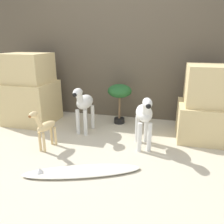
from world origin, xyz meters
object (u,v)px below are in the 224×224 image
Objects in this scene: zebra_right at (144,116)px; potted_palm_front at (120,93)px; surfboard at (81,171)px; giraffe_figurine at (45,127)px; zebra_left at (84,104)px.

zebra_right reaches higher than potted_palm_front.
zebra_right reaches higher than surfboard.
giraffe_figurine reaches higher than surfboard.
zebra_left is at bearing 161.64° from zebra_right.
surfboard is at bearing -71.46° from zebra_left.
zebra_left is at bearing 66.36° from giraffe_figurine.
zebra_left is 1.29× the size of giraffe_figurine.
zebra_right is 1.29× the size of giraffe_figurine.
zebra_right and zebra_left have the same top height.
potted_palm_front is (-0.45, 0.73, 0.07)m from zebra_right.
zebra_right is 0.89m from zebra_left.
potted_palm_front is 0.53× the size of surfboard.
zebra_left is 1.08× the size of potted_palm_front.
zebra_right is 0.94m from surfboard.
potted_palm_front is (0.66, 1.05, 0.19)m from giraffe_figurine.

